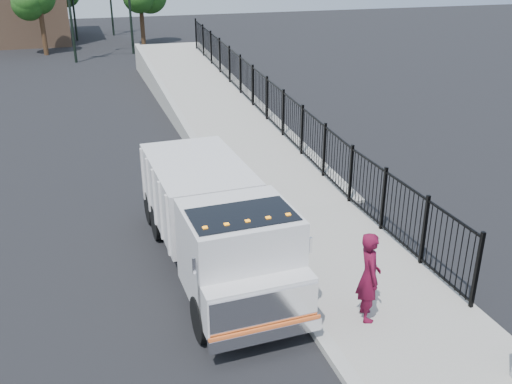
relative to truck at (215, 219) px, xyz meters
name	(u,v)px	position (x,y,z in m)	size (l,w,h in m)	color
ground	(288,291)	(1.37, -1.43, -1.41)	(120.00, 120.00, 0.00)	black
sidewalk	(406,322)	(3.29, -3.43, -1.35)	(3.55, 12.00, 0.12)	#9E998E
curb	(323,339)	(1.37, -3.43, -1.33)	(0.30, 12.00, 0.16)	#ADAAA3
ramp	(213,112)	(3.49, 14.57, -1.41)	(3.95, 24.00, 1.70)	#9E998E
iron_fence	(267,112)	(4.92, 10.57, -0.51)	(0.10, 28.00, 1.80)	black
truck	(215,219)	(0.00, 0.00, 0.00)	(2.62, 7.37, 2.50)	black
worker	(369,276)	(2.53, -3.05, -0.28)	(0.73, 0.48, 2.01)	#5C0C26
debris	(302,251)	(2.28, -0.02, -1.24)	(0.40, 0.40, 0.10)	silver
tree_0	(39,0)	(-4.56, 34.27, 2.54)	(2.64, 2.64, 5.32)	#382314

